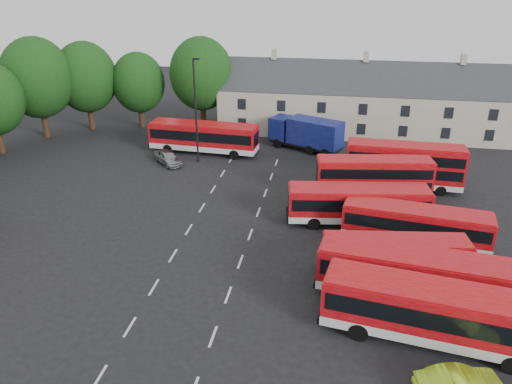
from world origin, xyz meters
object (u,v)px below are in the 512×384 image
silver_car (168,158)px  lime_car (460,384)px  lamppost (196,109)px  bus_dd_south (374,177)px  bus_row_a (437,310)px  box_truck (307,132)px

silver_car → lime_car: size_ratio=0.97×
lime_car → lamppost: lamppost is taller
bus_dd_south → lamppost: size_ratio=0.93×
bus_row_a → lime_car: bearing=-70.2°
bus_dd_south → box_truck: (-6.82, 12.80, -0.26)m
bus_row_a → lamppost: bearing=138.6°
bus_dd_south → lamppost: bearing=150.8°
bus_dd_south → box_truck: bus_dd_south is taller
box_truck → lamppost: bearing=-127.9°
silver_car → lamppost: size_ratio=0.38×
bus_row_a → silver_car: size_ratio=3.03×
box_truck → silver_car: 15.79m
box_truck → lamppost: (-11.09, -5.85, 3.80)m
bus_row_a → lime_car: size_ratio=2.94×
box_truck → silver_car: box_truck is taller
box_truck → lime_car: bearing=-49.4°
bus_row_a → bus_dd_south: bearing=107.4°
lamppost → bus_row_a: bearing=-50.7°
lime_car → bus_row_a: bearing=-4.1°
bus_row_a → lamppost: size_ratio=1.14×
box_truck → silver_car: bearing=-129.6°
bus_dd_south → lime_car: 22.22m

